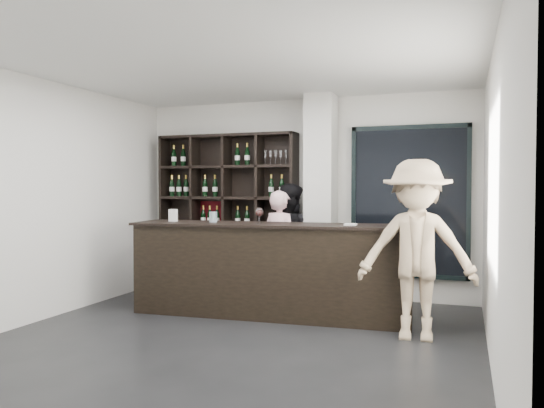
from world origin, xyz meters
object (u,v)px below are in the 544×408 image
at_px(wine_shelf, 227,213).
at_px(taster_black, 289,241).
at_px(customer, 417,250).
at_px(tasting_counter, 270,270).
at_px(taster_pink, 280,246).

distance_m(wine_shelf, taster_black, 1.13).
bearing_deg(taster_black, customer, 161.70).
bearing_deg(tasting_counter, wine_shelf, 128.43).
relative_size(taster_black, customer, 0.87).
xyz_separation_m(tasting_counter, taster_pink, (-0.16, 0.86, 0.20)).
bearing_deg(wine_shelf, taster_black, -8.93).
relative_size(taster_pink, taster_black, 0.94).
distance_m(taster_pink, taster_black, 0.25).
bearing_deg(wine_shelf, taster_pink, -21.81).
distance_m(taster_black, customer, 2.41).
distance_m(taster_pink, customer, 2.32).
xyz_separation_m(wine_shelf, customer, (2.95, -1.65, -0.25)).
height_order(tasting_counter, customer, customer).
bearing_deg(wine_shelf, customer, -29.19).
bearing_deg(taster_black, tasting_counter, 115.58).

